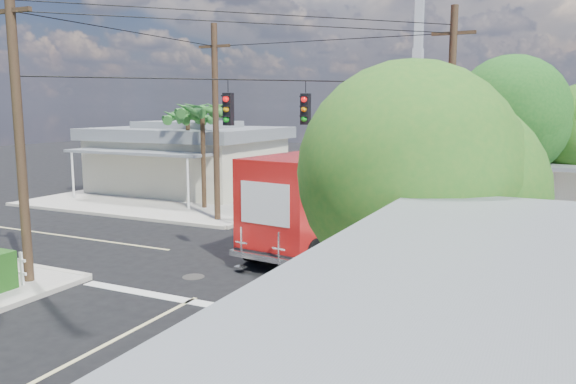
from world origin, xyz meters
The scene contains 12 objects.
ground centered at (0.00, 0.00, 0.00)m, with size 120.00×120.00×0.00m, color black.
sidewalk_nw centered at (-10.88, 10.88, 0.07)m, with size 14.12×14.12×0.14m.
road_markings centered at (0.00, -1.47, 0.01)m, with size 32.00×32.00×0.01m.
building_nw centered at (-12.00, 12.46, 2.22)m, with size 10.80×10.20×4.30m.
radio_tower centered at (0.50, 20.00, 5.64)m, with size 0.80×0.80×17.00m.
tree_ne_front centered at (7.21, 6.76, 4.77)m, with size 4.21×4.14×6.66m.
tree_se centered at (7.01, -7.24, 4.04)m, with size 3.67×3.54×5.62m.
palm_nw_front centered at (-7.50, 7.50, 5.04)m, with size 3.01×3.08×5.59m.
palm_nw_back centered at (-9.50, 9.00, 4.67)m, with size 3.01×3.08×5.19m.
utility_poles centered at (-1.58, 1.60, 4.67)m, with size 12.00×10.68×9.00m.
vending_boxes centered at (6.50, 6.20, 0.69)m, with size 1.90×0.50×1.10m.
delivery_truck centered at (1.18, 2.69, 1.85)m, with size 3.66×8.68×3.65m.
Camera 1 is at (8.94, -16.52, 5.33)m, focal length 35.00 mm.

